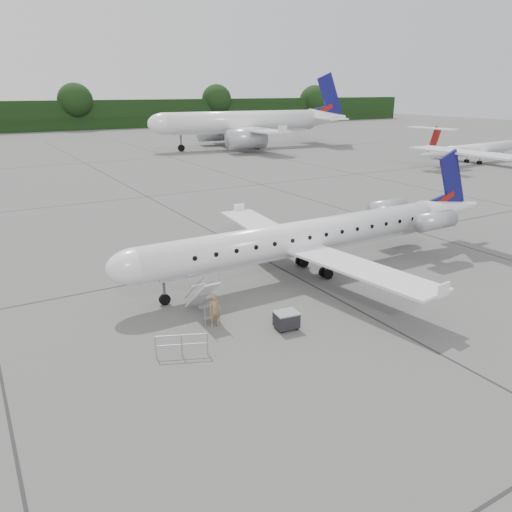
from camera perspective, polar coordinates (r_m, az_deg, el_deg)
ground at (r=30.00m, az=13.69°, el=-3.43°), size 320.00×320.00×0.00m
treeline at (r=151.14m, az=-23.73°, el=14.42°), size 260.00×4.00×8.00m
main_regional_jet at (r=30.15m, az=5.37°, el=3.97°), size 26.75×19.34×6.83m
airstair at (r=25.30m, az=-6.17°, el=-4.58°), size 0.87×2.50×2.14m
passenger at (r=24.24m, az=-4.75°, el=-6.20°), size 0.62×0.42×1.68m
safety_railing at (r=21.98m, az=-8.48°, el=-10.10°), size 2.06×0.92×1.00m
baggage_cart at (r=24.10m, az=3.50°, el=-7.31°), size 1.17×0.99×0.93m
bg_narrowbody at (r=98.85m, az=-1.65°, el=16.23°), size 41.29×31.52×13.92m
bg_regional_right at (r=85.78m, az=24.08°, el=11.65°), size 24.05×18.29×5.95m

